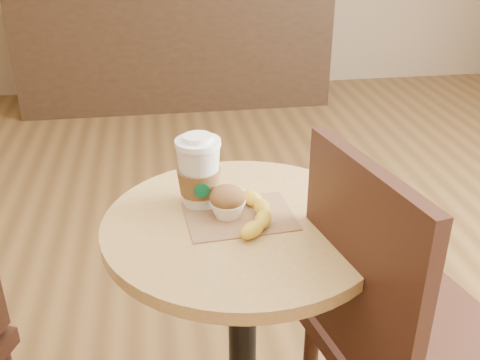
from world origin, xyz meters
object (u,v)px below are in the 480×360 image
(cafe_table, at_px, (242,307))
(banana, at_px, (241,209))
(chair_right, at_px, (399,335))
(muffin, at_px, (228,202))
(coffee_cup, at_px, (199,174))

(cafe_table, distance_m, banana, 0.27)
(chair_right, distance_m, muffin, 0.48)
(cafe_table, distance_m, chair_right, 0.37)
(coffee_cup, xyz_separation_m, muffin, (0.06, -0.07, -0.04))
(chair_right, xyz_separation_m, muffin, (-0.35, 0.20, 0.26))
(cafe_table, bearing_deg, muffin, 148.43)
(chair_right, bearing_deg, cafe_table, 49.13)
(coffee_cup, distance_m, banana, 0.13)
(coffee_cup, bearing_deg, chair_right, -34.91)
(banana, bearing_deg, cafe_table, -93.34)
(muffin, bearing_deg, cafe_table, -31.57)
(cafe_table, height_order, coffee_cup, coffee_cup)
(chair_right, bearing_deg, muffin, 48.90)
(coffee_cup, distance_m, muffin, 0.10)
(cafe_table, relative_size, coffee_cup, 4.33)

